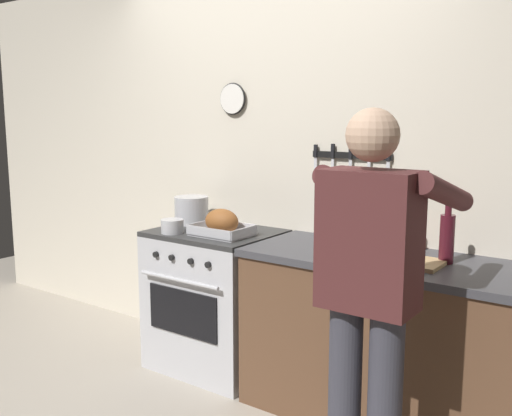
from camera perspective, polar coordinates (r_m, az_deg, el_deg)
wall_back at (r=3.81m, az=1.97°, el=4.18°), size 6.00×0.13×2.60m
counter_block at (r=3.17m, az=17.05°, el=-13.08°), size 2.03×0.65×0.90m
stove at (r=3.82m, az=-3.93°, el=-8.84°), size 0.76×0.67×0.90m
person_cook at (r=2.43m, az=11.05°, el=-7.36°), size 0.51×0.63×1.66m
roasting_pan at (r=3.55m, az=-3.35°, el=-1.56°), size 0.35×0.26×0.16m
stock_pot at (r=3.95m, az=-6.29°, el=-0.20°), size 0.23×0.23×0.18m
saucepan at (r=3.66m, az=-8.14°, el=-1.77°), size 0.14×0.14×0.09m
cutting_board at (r=3.01m, az=14.34°, el=-5.03°), size 0.36×0.24×0.02m
bottle_olive_oil at (r=3.15m, az=13.91°, el=-2.31°), size 0.07×0.07×0.29m
bottle_wine_red at (r=3.04m, az=18.09°, el=-2.74°), size 0.07×0.07×0.31m
bottle_hot_sauce at (r=3.25m, az=14.60°, el=-2.67°), size 0.05×0.05×0.20m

